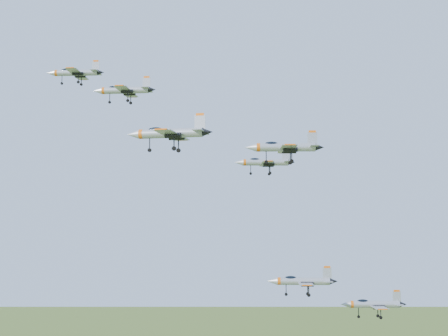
# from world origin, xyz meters

# --- Properties ---
(jet_lead) EXTENTS (11.88, 9.88, 3.17)m
(jet_lead) POSITION_xyz_m (-24.89, 10.02, 156.46)
(jet_lead) COLOR #9C9FA8
(jet_left_high) EXTENTS (12.18, 10.07, 3.26)m
(jet_left_high) POSITION_xyz_m (-12.41, 3.82, 151.01)
(jet_left_high) COLOR #9C9FA8
(jet_right_high) EXTENTS (13.09, 10.79, 3.50)m
(jet_right_high) POSITION_xyz_m (2.44, -19.44, 138.91)
(jet_right_high) COLOR #9C9FA8
(jet_left_low) EXTENTS (10.71, 8.98, 2.87)m
(jet_left_low) POSITION_xyz_m (14.26, 1.91, 136.66)
(jet_left_low) COLOR #9C9FA8
(jet_right_low) EXTENTS (11.89, 9.94, 3.18)m
(jet_right_low) POSITION_xyz_m (18.88, -14.68, 137.09)
(jet_right_low) COLOR #9C9FA8
(jet_trail) EXTENTS (12.19, 10.14, 3.26)m
(jet_trail) POSITION_xyz_m (20.58, 2.18, 116.05)
(jet_trail) COLOR #9C9FA8
(jet_extra) EXTENTS (11.54, 9.66, 3.09)m
(jet_extra) POSITION_xyz_m (32.69, 5.62, 111.98)
(jet_extra) COLOR #9C9FA8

